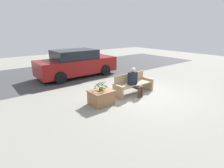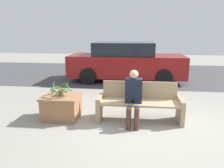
# 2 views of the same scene
# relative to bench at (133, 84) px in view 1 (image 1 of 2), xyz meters

# --- Properties ---
(ground_plane) EXTENTS (30.00, 30.00, 0.00)m
(ground_plane) POSITION_rel_bench_xyz_m (0.14, -0.32, -0.39)
(ground_plane) COLOR gray
(road_surface) EXTENTS (20.00, 6.00, 0.01)m
(road_surface) POSITION_rel_bench_xyz_m (0.14, 5.59, -0.39)
(road_surface) COLOR #424244
(road_surface) RESTS_ON ground_plane
(bench) EXTENTS (1.87, 0.59, 0.83)m
(bench) POSITION_rel_bench_xyz_m (0.00, 0.00, 0.00)
(bench) COLOR tan
(bench) RESTS_ON ground_plane
(person_seated) EXTENTS (0.36, 0.63, 1.15)m
(person_seated) POSITION_rel_bench_xyz_m (-0.14, -0.21, 0.22)
(person_seated) COLOR black
(person_seated) RESTS_ON ground_plane
(planter_box) EXTENTS (0.83, 0.72, 0.53)m
(planter_box) POSITION_rel_bench_xyz_m (-1.76, -0.13, -0.11)
(planter_box) COLOR #936642
(planter_box) RESTS_ON ground_plane
(potted_plant) EXTENTS (0.54, 0.55, 0.37)m
(potted_plant) POSITION_rel_bench_xyz_m (-1.75, -0.13, 0.31)
(potted_plant) COLOR brown
(potted_plant) RESTS_ON planter_box
(parked_car) EXTENTS (4.53, 1.98, 1.54)m
(parked_car) POSITION_rel_bench_xyz_m (-0.52, 4.10, 0.36)
(parked_car) COLOR maroon
(parked_car) RESTS_ON ground_plane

